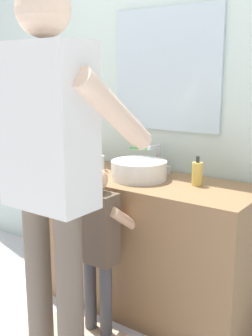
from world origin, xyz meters
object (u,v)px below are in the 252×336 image
at_px(child_toddler, 98,237).
at_px(toothbrush_cup, 99,162).
at_px(soap_bottle, 197,174).
at_px(adult_parent, 51,152).

bearing_deg(child_toddler, toothbrush_cup, 128.80).
bearing_deg(soap_bottle, toothbrush_cup, -177.96).
distance_m(soap_bottle, child_toddler, 0.64).
relative_size(soap_bottle, adult_parent, 0.09).
height_order(toothbrush_cup, adult_parent, adult_parent).
bearing_deg(toothbrush_cup, adult_parent, -65.34).
relative_size(child_toddler, adult_parent, 0.53).
relative_size(toothbrush_cup, child_toddler, 0.22).
height_order(child_toddler, adult_parent, adult_parent).
height_order(soap_bottle, child_toddler, soap_bottle).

